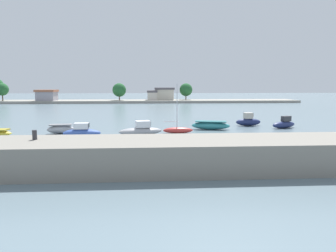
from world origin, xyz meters
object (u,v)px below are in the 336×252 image
object	(u,v)px
moored_boat_1	(61,129)
moored_boat_2	(82,132)
moored_boat_3	(141,130)
moored_boat_5	(211,125)
moored_boat_4	(178,130)
moored_boat_7	(284,124)
mooring_bollard	(35,135)
moored_boat_6	(248,121)

from	to	relation	value
moored_boat_1	moored_boat_2	size ratio (longest dim) A/B	0.80
moored_boat_3	moored_boat_5	xyz separation A→B (m)	(9.08, 3.99, -0.05)
moored_boat_4	moored_boat_7	world-z (taller)	moored_boat_4
mooring_bollard	moored_boat_2	world-z (taller)	mooring_bollard
moored_boat_2	moored_boat_1	bearing A→B (deg)	135.10
moored_boat_4	moored_boat_5	size ratio (longest dim) A/B	1.14
moored_boat_4	moored_boat_7	size ratio (longest dim) A/B	1.46
moored_boat_3	moored_boat_5	world-z (taller)	moored_boat_3
moored_boat_1	moored_boat_4	xyz separation A→B (m)	(14.17, -0.77, -0.11)
moored_boat_2	moored_boat_4	bearing A→B (deg)	10.09
moored_boat_3	moored_boat_4	distance (m)	4.58
moored_boat_1	moored_boat_2	bearing A→B (deg)	-50.99
moored_boat_6	moored_boat_3	bearing A→B (deg)	-156.40
moored_boat_5	moored_boat_2	bearing A→B (deg)	-149.72
moored_boat_1	mooring_bollard	bearing A→B (deg)	-87.04
moored_boat_2	moored_boat_4	distance (m)	11.24
moored_boat_7	moored_boat_2	bearing A→B (deg)	170.15
moored_boat_2	moored_boat_5	world-z (taller)	moored_boat_2
moored_boat_2	moored_boat_7	bearing A→B (deg)	11.20
moored_boat_4	moored_boat_5	xyz separation A→B (m)	(4.62, 2.94, 0.11)
mooring_bollard	moored_boat_4	size ratio (longest dim) A/B	0.11
moored_boat_1	moored_boat_5	xyz separation A→B (m)	(18.80, 2.17, -0.00)
moored_boat_5	mooring_bollard	bearing A→B (deg)	-119.67
moored_boat_1	moored_boat_4	distance (m)	14.19
moored_boat_1	moored_boat_6	world-z (taller)	moored_boat_6
moored_boat_1	moored_boat_3	xyz separation A→B (m)	(9.72, -1.82, 0.05)
mooring_bollard	moored_boat_4	xyz separation A→B (m)	(11.28, 14.95, -2.00)
moored_boat_3	moored_boat_4	bearing A→B (deg)	-0.16
moored_boat_1	moored_boat_3	bearing A→B (deg)	-18.07
moored_boat_5	moored_boat_6	xyz separation A→B (m)	(6.20, 3.31, 0.15)
moored_boat_1	moored_boat_6	distance (m)	25.59
moored_boat_1	moored_boat_6	bearing A→B (deg)	4.92
moored_boat_1	moored_boat_2	world-z (taller)	moored_boat_2
moored_boat_5	moored_boat_6	size ratio (longest dim) A/B	1.43
mooring_bollard	moored_boat_2	size ratio (longest dim) A/B	0.16
moored_boat_1	moored_boat_7	xyz separation A→B (m)	(29.06, 2.78, 0.03)
moored_boat_2	moored_boat_3	world-z (taller)	moored_boat_3
mooring_bollard	moored_boat_4	bearing A→B (deg)	52.95
moored_boat_2	moored_boat_5	distance (m)	16.47
mooring_bollard	moored_boat_3	world-z (taller)	mooring_bollard
moored_boat_7	moored_boat_4	bearing A→B (deg)	170.96
moored_boat_1	moored_boat_5	world-z (taller)	moored_boat_1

